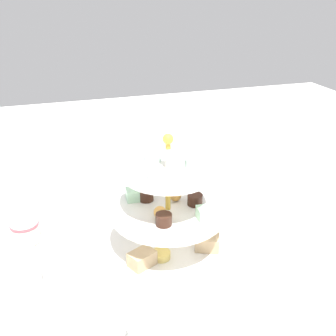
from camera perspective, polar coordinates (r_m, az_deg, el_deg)
The scene contains 7 objects.
ground_plane at distance 0.83m, azimuth 0.00°, elevation -11.61°, with size 2.40×2.40×0.00m, color white.
tiered_serving_stand at distance 0.79m, azimuth 0.01°, elevation -7.24°, with size 0.27×0.27×0.25m.
water_glass_tall_right at distance 1.03m, azimuth 6.24°, elevation 0.22°, with size 0.07×0.07×0.14m, color silver.
water_glass_short_left at distance 0.75m, azimuth -20.31°, elevation -14.25°, with size 0.06×0.06×0.08m, color silver.
teacup_with_saucer at distance 0.89m, azimuth -19.74°, elevation -8.79°, with size 0.09×0.09×0.05m.
butter_knife_right at distance 1.07m, azimuth -11.51°, elevation -3.07°, with size 0.17×0.01×0.00m, color silver.
water_glass_mid_back at distance 0.62m, azimuth -2.71°, elevation -22.71°, with size 0.06×0.06×0.08m, color silver.
Camera 1 is at (0.64, -0.20, 0.50)m, focal length 42.46 mm.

